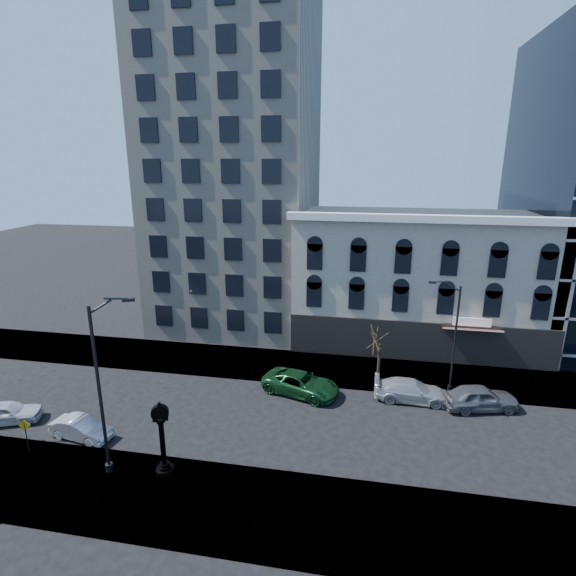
% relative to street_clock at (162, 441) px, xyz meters
% --- Properties ---
extents(ground, '(160.00, 160.00, 0.00)m').
position_rel_street_clock_xyz_m(ground, '(2.99, 6.31, -2.07)').
color(ground, black).
rests_on(ground, ground).
extents(sidewalk_far, '(160.00, 6.00, 0.12)m').
position_rel_street_clock_xyz_m(sidewalk_far, '(2.99, 14.31, -2.01)').
color(sidewalk_far, gray).
rests_on(sidewalk_far, ground).
extents(sidewalk_near, '(160.00, 6.00, 0.12)m').
position_rel_street_clock_xyz_m(sidewalk_near, '(2.99, -1.69, -2.01)').
color(sidewalk_near, gray).
rests_on(sidewalk_near, ground).
extents(cream_tower, '(15.90, 15.40, 42.50)m').
position_rel_street_clock_xyz_m(cream_tower, '(-3.13, 25.19, 17.25)').
color(cream_tower, beige).
rests_on(cream_tower, ground).
extents(victorian_row, '(22.60, 11.19, 12.50)m').
position_rel_street_clock_xyz_m(victorian_row, '(14.99, 22.20, 3.93)').
color(victorian_row, '#AEA490').
rests_on(victorian_row, ground).
extents(street_clock, '(0.98, 0.98, 4.32)m').
position_rel_street_clock_xyz_m(street_clock, '(0.00, 0.00, 0.00)').
color(street_clock, black).
rests_on(street_clock, sidewalk_near).
extents(street_lamp_near, '(2.46, 1.33, 10.16)m').
position_rel_street_clock_xyz_m(street_lamp_near, '(-2.38, -0.14, 5.72)').
color(street_lamp_near, black).
rests_on(street_lamp_near, sidewalk_near).
extents(street_lamp_far, '(2.20, 0.48, 8.51)m').
position_rel_street_clock_xyz_m(street_lamp_far, '(16.22, 12.41, 4.47)').
color(street_lamp_far, black).
rests_on(street_lamp_far, sidewalk_far).
extents(bare_tree_far, '(2.75, 2.75, 4.73)m').
position_rel_street_clock_xyz_m(bare_tree_far, '(11.62, 13.17, 1.61)').
color(bare_tree_far, '#2E2517').
rests_on(bare_tree_far, sidewalk_far).
extents(warning_sign, '(0.71, 0.16, 2.18)m').
position_rel_street_clock_xyz_m(warning_sign, '(-8.59, 0.15, -0.45)').
color(warning_sign, black).
rests_on(warning_sign, sidewalk_near).
extents(car_near_a, '(4.57, 3.13, 1.44)m').
position_rel_street_clock_xyz_m(car_near_a, '(-12.41, 2.85, -1.35)').
color(car_near_a, silver).
rests_on(car_near_a, ground).
extents(car_near_b, '(4.14, 1.97, 1.31)m').
position_rel_street_clock_xyz_m(car_near_b, '(-6.53, 2.18, -1.42)').
color(car_near_b, '#A5A8AD').
rests_on(car_near_b, ground).
extents(car_far_a, '(6.23, 4.20, 1.59)m').
position_rel_street_clock_xyz_m(car_far_a, '(6.00, 10.07, -1.28)').
color(car_far_a, '#143F1E').
rests_on(car_far_a, ground).
extents(car_far_b, '(5.26, 2.22, 1.51)m').
position_rel_street_clock_xyz_m(car_far_b, '(13.91, 10.55, -1.31)').
color(car_far_b, '#A5A8AD').
rests_on(car_far_b, ground).
extents(car_far_c, '(5.37, 3.12, 1.72)m').
position_rel_street_clock_xyz_m(car_far_c, '(18.50, 10.22, -1.21)').
color(car_far_c, '#595B60').
rests_on(car_far_c, ground).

